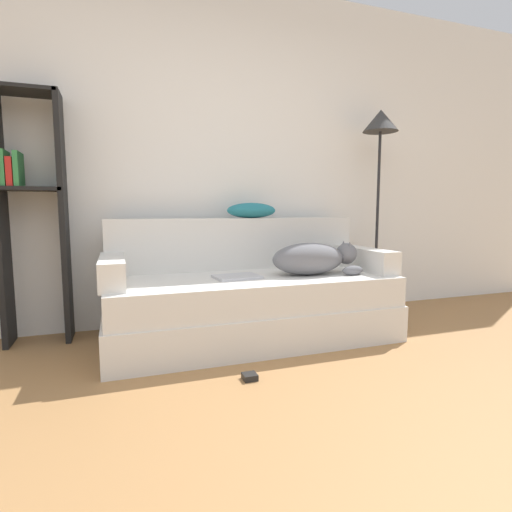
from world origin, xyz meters
name	(u,v)px	position (x,y,z in m)	size (l,w,h in m)	color
ground_plane	(371,498)	(0.00, 0.00, 0.00)	(20.00, 20.00, 0.00)	#9E7042
wall_back	(209,155)	(0.00, 2.24, 1.35)	(7.38, 0.06, 2.70)	white
couch	(252,308)	(0.15, 1.63, 0.22)	(1.98, 0.88, 0.45)	silver
couch_backrest	(236,244)	(0.15, 2.00, 0.65)	(1.94, 0.15, 0.40)	silver
couch_arm_left	(112,271)	(-0.77, 1.63, 0.53)	(0.15, 0.69, 0.17)	silver
couch_arm_right	(364,259)	(1.07, 1.63, 0.53)	(0.15, 0.69, 0.17)	silver
dog	(313,258)	(0.59, 1.54, 0.57)	(0.66, 0.30, 0.23)	slate
laptop	(237,277)	(0.03, 1.58, 0.46)	(0.32, 0.25, 0.02)	#B7B7BC
throw_pillow	(252,210)	(0.28, 2.01, 0.91)	(0.40, 0.19, 0.12)	teal
bookshelf	(31,205)	(-1.27, 2.06, 0.94)	(0.41, 0.26, 1.69)	black
floor_lamp	(380,142)	(1.40, 1.93, 1.48)	(0.29, 0.29, 1.75)	#232326
power_adapter	(250,377)	(-0.08, 0.97, 0.02)	(0.08, 0.08, 0.03)	black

